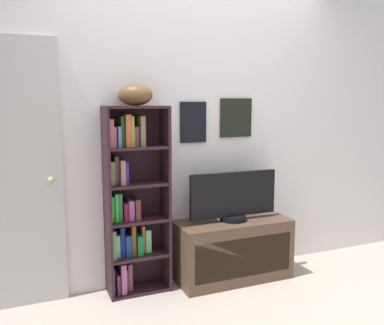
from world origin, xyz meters
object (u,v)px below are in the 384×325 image
tv_stand (233,250)px  television (233,197)px  bookshelf (131,202)px  football (135,95)px  door (8,176)px

tv_stand → television: size_ratio=1.24×
bookshelf → football: bearing=-31.0°
tv_stand → football: bearing=173.9°
tv_stand → door: door is taller
tv_stand → television: television is taller
football → door: bearing=173.9°
football → tv_stand: (0.80, -0.09, -1.30)m
bookshelf → television: 0.86m
bookshelf → door: 0.91m
bookshelf → tv_stand: size_ratio=1.52×
bookshelf → television: bearing=-7.5°
tv_stand → door: bearing=173.9°
door → football: bearing=-6.1°
bookshelf → door: bearing=175.3°
bookshelf → door: door is taller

